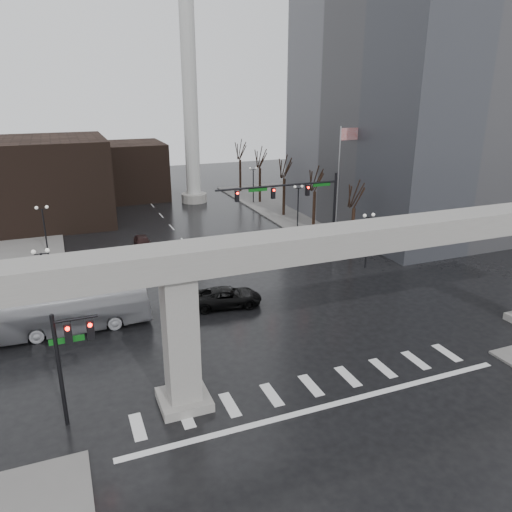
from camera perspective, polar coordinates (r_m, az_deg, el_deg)
The scene contains 24 objects.
ground at distance 29.74m, azimuth 5.37°, elevation -13.51°, with size 160.00×160.00×0.00m, color black.
sidewalk_ne at distance 71.14m, azimuth 10.96°, elevation 5.83°, with size 28.00×36.00×0.15m, color slate.
elevated_guideway at distance 27.26m, azimuth 8.18°, elevation -0.62°, with size 48.00×2.60×8.70m.
office_tower at distance 62.65m, azimuth 19.23°, elevation 22.73°, with size 22.00×26.00×42.00m, color slate.
building_far_left at distance 65.11m, azimuth -23.68°, elevation 7.80°, with size 16.00×14.00×10.00m, color black.
building_far_mid at distance 75.73m, azimuth -14.33°, elevation 9.42°, with size 10.00×10.00×8.00m, color black.
smokestack at distance 70.47m, azimuth -7.52°, elevation 16.81°, with size 3.60×3.60×30.00m.
signal_mast_arm at distance 47.02m, azimuth 4.99°, elevation 6.55°, with size 12.12×0.43×8.00m.
signal_left_pole at distance 25.59m, azimuth -20.56°, elevation -10.00°, with size 2.30×0.30×6.00m.
flagpole_assembly at distance 52.47m, azimuth 9.71°, elevation 9.56°, with size 2.06×0.12×12.00m.
lamp_right_0 at distance 45.84m, azimuth 12.66°, elevation 2.79°, with size 1.22×0.32×5.11m.
lamp_right_1 at distance 57.53m, azimuth 4.84°, elevation 6.47°, with size 1.22×0.32×5.11m.
lamp_right_2 at distance 70.07m, azimuth -0.32°, elevation 8.82°, with size 1.22×0.32×5.11m.
lamp_left_0 at distance 38.28m, azimuth -23.13°, elevation -1.58°, with size 1.22×0.32×5.11m.
lamp_left_1 at distance 51.70m, azimuth -23.09°, elevation 3.55°, with size 1.22×0.32×5.11m.
lamp_left_2 at distance 65.37m, azimuth -23.07°, elevation 6.55°, with size 1.22×0.32×5.11m.
tree_right_0 at distance 49.79m, azimuth 11.01°, elevation 3.37°, with size 1.09×1.58×7.50m.
tree_right_1 at distance 56.42m, azimuth 6.67°, elevation 5.51°, with size 1.09×1.61×7.67m.
tree_right_2 at distance 63.38m, azimuth 3.23°, elevation 7.17°, with size 1.10×1.63×7.85m.
tree_right_3 at distance 70.55m, azimuth 0.47°, elevation 8.48°, with size 1.11×1.66×8.02m.
tree_right_4 at distance 77.88m, azimuth -1.79°, elevation 9.53°, with size 1.12×1.69×8.19m.
pickup_truck at distance 37.87m, azimuth -3.35°, elevation -4.69°, with size 2.42×5.25×1.46m, color black.
city_bus at distance 36.20m, azimuth -20.68°, elevation -5.80°, with size 2.53×10.81×3.01m, color #B9B9BE.
far_car at distance 52.18m, azimuth -12.83°, elevation 1.53°, with size 1.56×3.88×1.32m, color black.
Camera 1 is at (-11.78, -22.13, 15.99)m, focal length 35.00 mm.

